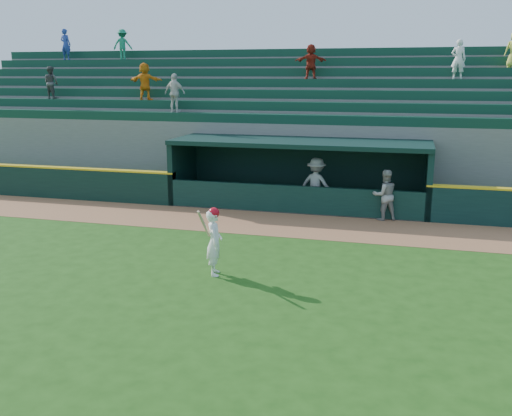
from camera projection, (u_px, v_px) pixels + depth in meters
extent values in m
plane|color=#1F4A12|center=(239.00, 273.00, 14.11)|extent=(120.00, 120.00, 0.00)
cube|color=#955E3B|center=(282.00, 224.00, 18.71)|extent=(40.00, 3.00, 0.01)
imported|color=#989893|center=(385.00, 195.00, 19.09)|extent=(1.02, 0.92, 1.72)
imported|color=#9D9D98|center=(316.00, 184.00, 20.44)|extent=(1.36, 0.97, 1.91)
cube|color=slate|center=(299.00, 205.00, 21.34)|extent=(9.00, 2.60, 0.04)
cube|color=black|center=(183.00, 170.00, 22.25)|extent=(0.20, 2.60, 2.30)
cube|color=black|center=(429.00, 182.00, 19.91)|extent=(0.20, 2.60, 2.30)
cube|color=black|center=(305.00, 170.00, 22.30)|extent=(9.40, 0.20, 2.30)
cube|color=black|center=(300.00, 142.00, 20.80)|extent=(9.40, 2.80, 0.16)
cube|color=black|center=(292.00, 200.00, 20.08)|extent=(9.00, 0.16, 1.00)
cube|color=brown|center=(303.00, 195.00, 22.04)|extent=(8.40, 0.45, 0.10)
cube|color=slate|center=(308.00, 160.00, 22.72)|extent=(34.00, 0.85, 2.91)
cube|color=#0F3828|center=(308.00, 119.00, 22.24)|extent=(34.00, 0.60, 0.36)
cube|color=slate|center=(312.00, 152.00, 23.47)|extent=(34.00, 0.85, 3.36)
cube|color=#0F3828|center=(312.00, 107.00, 22.93)|extent=(34.00, 0.60, 0.36)
cube|color=slate|center=(315.00, 144.00, 24.22)|extent=(34.00, 0.85, 3.81)
cube|color=#0F3828|center=(316.00, 94.00, 23.63)|extent=(34.00, 0.60, 0.36)
cube|color=slate|center=(319.00, 137.00, 24.97)|extent=(34.00, 0.85, 4.26)
cube|color=#0F3828|center=(319.00, 83.00, 24.33)|extent=(34.00, 0.60, 0.36)
cube|color=slate|center=(322.00, 130.00, 25.71)|extent=(34.00, 0.85, 4.71)
cube|color=#0F3828|center=(323.00, 72.00, 25.02)|extent=(34.00, 0.60, 0.36)
cube|color=slate|center=(325.00, 123.00, 26.46)|extent=(34.00, 0.85, 5.16)
cube|color=#0F3828|center=(326.00, 62.00, 25.72)|extent=(34.00, 0.60, 0.36)
cube|color=slate|center=(327.00, 117.00, 27.21)|extent=(34.00, 0.85, 5.61)
cube|color=#0F3828|center=(329.00, 53.00, 26.41)|extent=(34.00, 0.60, 0.36)
cube|color=slate|center=(329.00, 116.00, 27.75)|extent=(34.50, 0.30, 5.61)
imported|color=silver|center=(175.00, 93.00, 23.46)|extent=(0.97, 0.50, 1.58)
imported|color=maroon|center=(311.00, 61.00, 24.24)|extent=(1.39, 0.73, 1.44)
imported|color=#293D96|center=(66.00, 44.00, 28.91)|extent=(0.58, 0.41, 1.53)
imported|color=#464646|center=(51.00, 83.00, 25.80)|extent=(0.80, 0.69, 1.44)
imported|color=#1C7F5A|center=(123.00, 44.00, 28.11)|extent=(1.02, 0.71, 1.45)
imported|color=orange|center=(145.00, 81.00, 24.60)|extent=(1.47, 0.50, 1.58)
imported|color=white|center=(458.00, 59.00, 22.71)|extent=(0.62, 0.46, 1.55)
imported|color=white|center=(214.00, 243.00, 13.86)|extent=(0.56, 0.69, 1.63)
sphere|color=red|center=(214.00, 213.00, 13.69)|extent=(0.27, 0.27, 0.27)
cylinder|color=tan|center=(204.00, 224.00, 13.58)|extent=(0.19, 0.52, 0.76)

